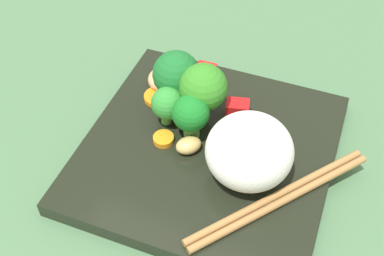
{
  "coord_description": "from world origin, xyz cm",
  "views": [
    {
      "loc": [
        12.39,
        -32.04,
        41.77
      ],
      "look_at": [
        -1.9,
        0.07,
        3.8
      ],
      "focal_mm": 46.38,
      "sensor_mm": 36.0,
      "label": 1
    }
  ],
  "objects_px": {
    "broccoli_floret_2": "(203,88)",
    "carrot_slice_0": "(207,94)",
    "rice_mound": "(249,151)",
    "square_plate": "(208,152)",
    "chopstick_pair": "(280,198)"
  },
  "relations": [
    {
      "from": "broccoli_floret_2",
      "to": "carrot_slice_0",
      "type": "distance_m",
      "value": 0.06
    },
    {
      "from": "rice_mound",
      "to": "carrot_slice_0",
      "type": "bearing_deg",
      "value": 132.66
    },
    {
      "from": "rice_mound",
      "to": "carrot_slice_0",
      "type": "distance_m",
      "value": 0.12
    },
    {
      "from": "square_plate",
      "to": "broccoli_floret_2",
      "type": "distance_m",
      "value": 0.07
    },
    {
      "from": "square_plate",
      "to": "broccoli_floret_2",
      "type": "xyz_separation_m",
      "value": [
        -0.02,
        0.04,
        0.06
      ]
    },
    {
      "from": "square_plate",
      "to": "broccoli_floret_2",
      "type": "bearing_deg",
      "value": 121.01
    },
    {
      "from": "carrot_slice_0",
      "to": "square_plate",
      "type": "bearing_deg",
      "value": -65.94
    },
    {
      "from": "carrot_slice_0",
      "to": "broccoli_floret_2",
      "type": "bearing_deg",
      "value": -74.08
    },
    {
      "from": "rice_mound",
      "to": "broccoli_floret_2",
      "type": "relative_size",
      "value": 1.17
    },
    {
      "from": "broccoli_floret_2",
      "to": "carrot_slice_0",
      "type": "height_order",
      "value": "broccoli_floret_2"
    },
    {
      "from": "chopstick_pair",
      "to": "square_plate",
      "type": "bearing_deg",
      "value": 104.17
    },
    {
      "from": "rice_mound",
      "to": "square_plate",
      "type": "bearing_deg",
      "value": 160.73
    },
    {
      "from": "carrot_slice_0",
      "to": "chopstick_pair",
      "type": "distance_m",
      "value": 0.16
    },
    {
      "from": "broccoli_floret_2",
      "to": "chopstick_pair",
      "type": "xyz_separation_m",
      "value": [
        0.11,
        -0.07,
        -0.04
      ]
    },
    {
      "from": "square_plate",
      "to": "rice_mound",
      "type": "height_order",
      "value": "rice_mound"
    }
  ]
}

